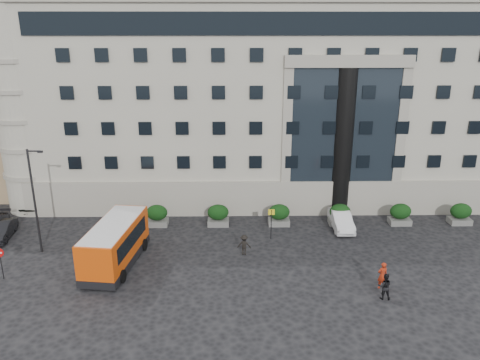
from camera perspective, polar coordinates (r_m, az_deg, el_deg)
The scene contains 21 objects.
ground at distance 33.38m, azimuth -5.16°, elevation -10.89°, with size 120.00×120.00×0.00m, color black.
civic_building at distance 51.69m, azimuth 3.08°, elevation 10.21°, with size 44.00×24.00×18.00m, color #A4A091.
entrance_column at distance 41.64m, azimuth 12.38°, elevation 4.34°, with size 1.80×1.80×13.00m, color black.
apartment_far at distance 73.46m, azimuth -25.17°, elevation 12.52°, with size 13.00×13.00×22.00m, color brown.
hedge_a at distance 40.44m, azimuth -10.09°, elevation -4.25°, with size 1.80×1.26×1.84m.
hedge_b at distance 39.93m, azimuth -2.68°, elevation -4.27°, with size 1.80×1.26×1.84m.
hedge_c at distance 40.09m, azimuth 4.79°, elevation -4.22°, with size 1.80×1.26×1.84m.
hedge_d at distance 40.92m, azimuth 12.07°, elevation -4.10°, with size 1.80×1.26×1.84m.
hedge_e at distance 42.38m, azimuth 18.96°, elevation -3.93°, with size 1.80×1.26×1.84m.
hedge_f at distance 44.40m, azimuth 25.30°, elevation -3.72°, with size 1.80×1.26×1.84m.
street_lamp at distance 37.12m, azimuth -23.74°, elevation -1.96°, with size 1.16×0.18×8.00m.
bus_stop_sign at distance 37.13m, azimuth 3.84°, elevation -4.74°, with size 0.50×0.08×2.52m.
no_entry_sign at distance 35.19m, azimuth -27.23°, elevation -8.37°, with size 0.64×0.16×2.32m.
minibus at distance 34.37m, azimuth -14.98°, elevation -7.37°, with size 3.51×7.72×3.11m.
red_truck at distance 49.72m, azimuth -22.60°, elevation -0.42°, with size 3.16×5.69×2.91m.
parked_car_b at distance 42.18m, azimuth -27.08°, elevation -5.48°, with size 1.42×4.08×1.35m, color black.
parked_car_d at distance 47.94m, azimuth -23.28°, elevation -2.07°, with size 2.60×5.63×1.56m, color black.
white_taxi at distance 40.28m, azimuth 12.23°, elevation -4.81°, with size 1.52×4.37×1.44m, color silver.
pedestrian_a at distance 32.12m, azimuth 16.96°, elevation -11.06°, with size 0.67×0.44×1.83m, color #9C250F.
pedestrian_b at distance 31.06m, azimuth 17.21°, elevation -12.27°, with size 0.84×0.65×1.72m, color black.
pedestrian_c at distance 34.97m, azimuth 0.51°, elevation -7.90°, with size 1.02×0.59×1.59m, color black.
Camera 1 is at (2.53, -29.06, 16.21)m, focal length 35.00 mm.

